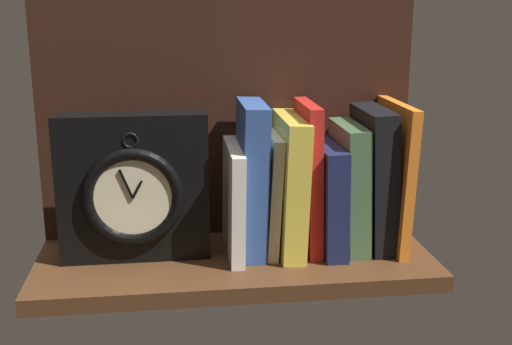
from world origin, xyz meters
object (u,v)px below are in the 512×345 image
object	(u,v)px
book_yellow_seinlanguage	(289,184)
book_red_requiem	(308,177)
framed_clock	(134,189)
book_blue_modern	(251,178)
book_navy_bierce	(326,196)
book_cream_twain	(270,193)
book_orange_pandolfini	(393,175)
book_black_skeptic	(374,178)
book_white_catcher	(231,199)
book_green_romantic	(349,186)

from	to	relation	value
book_yellow_seinlanguage	book_red_requiem	bearing A→B (deg)	0.00
book_yellow_seinlanguage	framed_clock	xyz separation A→B (cm)	(-24.10, -1.27, 0.48)
book_blue_modern	framed_clock	size ratio (longest dim) A/B	1.05
book_blue_modern	book_navy_bierce	xyz separation A→B (cm)	(12.13, 0.00, -3.32)
book_yellow_seinlanguage	book_cream_twain	bearing A→B (deg)	180.00
book_orange_pandolfini	book_red_requiem	bearing A→B (deg)	180.00
book_blue_modern	book_black_skeptic	bearing A→B (deg)	0.00
book_white_catcher	book_yellow_seinlanguage	size ratio (longest dim) A/B	0.80
book_orange_pandolfini	book_green_romantic	bearing A→B (deg)	180.00
book_cream_twain	book_black_skeptic	distance (cm)	16.94
book_yellow_seinlanguage	framed_clock	size ratio (longest dim) A/B	0.95
book_navy_bierce	framed_clock	size ratio (longest dim) A/B	0.76
book_blue_modern	book_yellow_seinlanguage	size ratio (longest dim) A/B	1.11
book_cream_twain	book_navy_bierce	distance (cm)	9.12
book_blue_modern	book_cream_twain	xyz separation A→B (cm)	(3.04, 0.00, -2.45)
book_white_catcher	book_red_requiem	size ratio (longest dim) A/B	0.73
book_blue_modern	book_navy_bierce	distance (cm)	12.57
book_navy_bierce	book_green_romantic	world-z (taller)	book_green_romantic
book_cream_twain	book_black_skeptic	size ratio (longest dim) A/B	0.84
book_green_romantic	framed_clock	distance (cm)	34.03
book_red_requiem	book_black_skeptic	world-z (taller)	book_red_requiem
book_yellow_seinlanguage	book_green_romantic	bearing A→B (deg)	0.00
book_blue_modern	framed_clock	xyz separation A→B (cm)	(-18.11, -1.27, -0.65)
book_green_romantic	book_orange_pandolfini	distance (cm)	7.30
book_blue_modern	book_orange_pandolfini	size ratio (longest dim) A/B	1.02
book_green_romantic	book_orange_pandolfini	world-z (taller)	book_orange_pandolfini
book_white_catcher	framed_clock	xyz separation A→B (cm)	(-14.88, -1.27, 2.68)
framed_clock	book_navy_bierce	bearing A→B (deg)	2.40
book_cream_twain	book_green_romantic	size ratio (longest dim) A/B	0.94
book_red_requiem	book_yellow_seinlanguage	bearing A→B (deg)	180.00
book_blue_modern	book_cream_twain	distance (cm)	3.91
book_white_catcher	book_blue_modern	bearing A→B (deg)	0.00
book_navy_bierce	book_black_skeptic	world-z (taller)	book_black_skeptic
book_yellow_seinlanguage	framed_clock	bearing A→B (deg)	-176.99
book_black_skeptic	book_white_catcher	bearing A→B (deg)	180.00
book_red_requiem	book_green_romantic	xyz separation A→B (cm)	(6.78, 0.00, -1.75)
book_blue_modern	framed_clock	distance (cm)	18.17
book_orange_pandolfini	book_blue_modern	bearing A→B (deg)	180.00
book_orange_pandolfini	framed_clock	xyz separation A→B (cm)	(-41.10, -1.27, -0.43)
book_cream_twain	book_orange_pandolfini	distance (cm)	20.07
book_cream_twain	book_red_requiem	xyz separation A→B (cm)	(6.05, 0.00, 2.36)
framed_clock	book_green_romantic	bearing A→B (deg)	2.13
book_red_requiem	book_navy_bierce	xyz separation A→B (cm)	(3.04, 0.00, -3.23)
book_blue_modern	book_black_skeptic	world-z (taller)	book_blue_modern
book_white_catcher	book_cream_twain	world-z (taller)	book_cream_twain
book_orange_pandolfini	framed_clock	size ratio (longest dim) A/B	1.03
book_orange_pandolfini	book_navy_bierce	bearing A→B (deg)	180.00
book_yellow_seinlanguage	book_red_requiem	xyz separation A→B (cm)	(3.10, 0.00, 1.04)
book_white_catcher	book_cream_twain	distance (cm)	6.34
book_blue_modern	book_navy_bierce	bearing A→B (deg)	0.00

